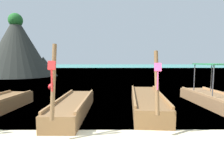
{
  "coord_description": "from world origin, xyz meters",
  "views": [
    {
      "loc": [
        -0.05,
        -4.36,
        2.17
      ],
      "look_at": [
        0.0,
        4.0,
        1.23
      ],
      "focal_mm": 33.33,
      "sensor_mm": 36.0,
      "label": 1
    }
  ],
  "objects_px": {
    "longtail_boat_pink_ribbon": "(147,102)",
    "karst_rock": "(18,47)",
    "longtail_boat_red_ribbon": "(73,107)",
    "mooring_buoy_near": "(52,87)",
    "longtail_boat_green_ribbon": "(220,101)"
  },
  "relations": [
    {
      "from": "longtail_boat_pink_ribbon",
      "to": "karst_rock",
      "type": "distance_m",
      "value": 24.38
    },
    {
      "from": "longtail_boat_green_ribbon",
      "to": "karst_rock",
      "type": "relative_size",
      "value": 0.72
    },
    {
      "from": "longtail_boat_red_ribbon",
      "to": "karst_rock",
      "type": "relative_size",
      "value": 0.57
    },
    {
      "from": "longtail_boat_pink_ribbon",
      "to": "mooring_buoy_near",
      "type": "relative_size",
      "value": 12.64
    },
    {
      "from": "longtail_boat_pink_ribbon",
      "to": "mooring_buoy_near",
      "type": "height_order",
      "value": "longtail_boat_pink_ribbon"
    },
    {
      "from": "longtail_boat_red_ribbon",
      "to": "longtail_boat_pink_ribbon",
      "type": "distance_m",
      "value": 3.31
    },
    {
      "from": "longtail_boat_red_ribbon",
      "to": "mooring_buoy_near",
      "type": "bearing_deg",
      "value": 112.47
    },
    {
      "from": "longtail_boat_green_ribbon",
      "to": "mooring_buoy_near",
      "type": "distance_m",
      "value": 10.94
    },
    {
      "from": "longtail_boat_pink_ribbon",
      "to": "longtail_boat_green_ribbon",
      "type": "bearing_deg",
      "value": 0.48
    },
    {
      "from": "longtail_boat_red_ribbon",
      "to": "mooring_buoy_near",
      "type": "xyz_separation_m",
      "value": [
        -2.77,
        6.7,
        -0.04
      ]
    },
    {
      "from": "longtail_boat_red_ribbon",
      "to": "mooring_buoy_near",
      "type": "height_order",
      "value": "longtail_boat_red_ribbon"
    },
    {
      "from": "longtail_boat_red_ribbon",
      "to": "karst_rock",
      "type": "bearing_deg",
      "value": 118.51
    },
    {
      "from": "longtail_boat_pink_ribbon",
      "to": "karst_rock",
      "type": "height_order",
      "value": "karst_rock"
    },
    {
      "from": "longtail_boat_pink_ribbon",
      "to": "karst_rock",
      "type": "xyz_separation_m",
      "value": [
        -14.24,
        19.45,
        3.67
      ]
    },
    {
      "from": "longtail_boat_pink_ribbon",
      "to": "longtail_boat_green_ribbon",
      "type": "relative_size",
      "value": 0.94
    }
  ]
}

